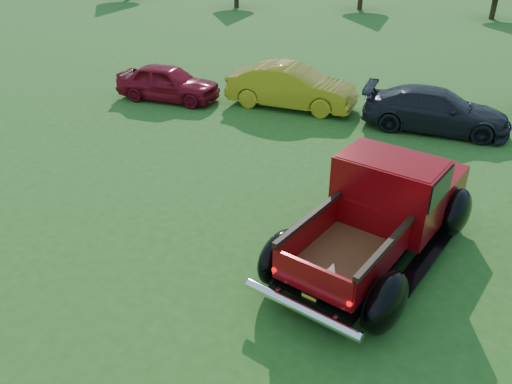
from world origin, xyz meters
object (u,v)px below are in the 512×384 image
at_px(show_car_red, 168,82).
at_px(show_car_yellow, 291,87).
at_px(show_car_grey, 436,110).
at_px(pickup_truck, 386,207).

height_order(show_car_red, show_car_yellow, show_car_yellow).
xyz_separation_m(show_car_red, show_car_grey, (9.41, 0.07, 0.00)).
distance_m(show_car_yellow, show_car_grey, 4.92).
distance_m(pickup_truck, show_car_yellow, 8.81).
bearing_deg(show_car_red, show_car_grey, -89.15).
relative_size(show_car_red, show_car_grey, 0.85).
xyz_separation_m(show_car_yellow, show_car_grey, (4.88, -0.61, -0.09)).
relative_size(pickup_truck, show_car_yellow, 1.28).
height_order(pickup_truck, show_car_red, pickup_truck).
bearing_deg(show_car_grey, show_car_red, 92.11).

